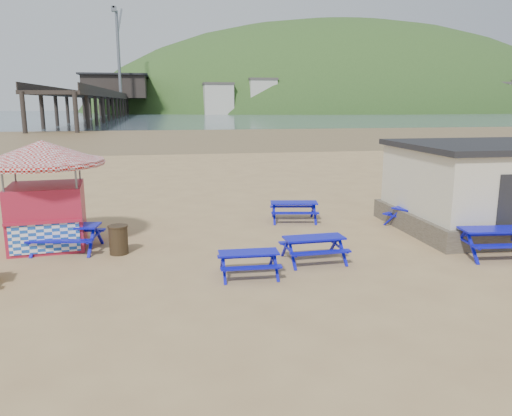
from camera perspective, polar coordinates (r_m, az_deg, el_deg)
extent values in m
plane|color=tan|center=(15.78, -4.29, -4.88)|extent=(400.00, 400.00, 0.00)
plane|color=olive|center=(70.19, -9.32, 8.12)|extent=(400.00, 400.00, 0.00)
plane|color=#4B5E6B|center=(185.08, -10.23, 10.41)|extent=(400.00, 400.00, 0.00)
cube|color=#1511B1|center=(16.61, -20.86, -1.91)|extent=(2.08, 1.08, 0.06)
cube|color=#1511B1|center=(17.29, -20.07, -2.38)|extent=(2.01, 0.59, 0.06)
cube|color=#1511B1|center=(16.08, -21.54, -3.54)|extent=(2.01, 0.59, 0.06)
cube|color=#1511B1|center=(19.50, 4.36, 0.62)|extent=(1.90, 1.01, 0.05)
cube|color=#1511B1|center=(20.15, 4.20, 0.17)|extent=(1.83, 0.56, 0.05)
cube|color=#1511B1|center=(18.97, 4.50, -0.58)|extent=(1.83, 0.56, 0.05)
cube|color=#1511B1|center=(19.66, 17.58, 0.18)|extent=(1.93, 1.49, 0.05)
cube|color=#1511B1|center=(20.04, 16.09, -0.33)|extent=(1.71, 1.09, 0.05)
cube|color=#1511B1|center=(19.40, 19.02, -0.92)|extent=(1.71, 1.09, 0.05)
cube|color=#1511B1|center=(13.35, -0.85, -5.11)|extent=(1.61, 0.67, 0.04)
cube|color=#1511B1|center=(13.92, -1.15, -5.45)|extent=(1.60, 0.27, 0.04)
cube|color=#1511B1|center=(12.93, -0.52, -6.84)|extent=(1.60, 0.27, 0.04)
cube|color=#1511B1|center=(14.62, 6.65, -3.39)|extent=(1.79, 0.75, 0.05)
cube|color=#1511B1|center=(15.22, 5.89, -3.82)|extent=(1.77, 0.32, 0.05)
cube|color=#1511B1|center=(14.16, 7.41, -5.07)|extent=(1.77, 0.32, 0.05)
cube|color=#1511B1|center=(16.64, 25.65, -2.22)|extent=(2.10, 0.99, 0.06)
cube|color=#1511B1|center=(17.28, 24.43, -2.70)|extent=(2.05, 0.48, 0.06)
cube|color=#1511B1|center=(16.15, 26.75, -3.89)|extent=(2.05, 0.48, 0.06)
cube|color=#A71C36|center=(17.29, -22.71, -0.85)|extent=(2.42, 2.42, 2.01)
cube|color=#A71C36|center=(16.16, -23.16, -1.55)|extent=(2.21, 0.32, 0.08)
cube|color=#194CB2|center=(16.31, -23.00, -3.25)|extent=(2.01, 0.24, 0.91)
cone|color=silver|center=(16.99, -23.27, 5.95)|extent=(4.18, 4.18, 0.70)
cylinder|color=silver|center=(17.02, -23.17, 4.78)|extent=(4.07, 4.07, 0.18)
cylinder|color=#352917|center=(15.87, -15.44, -3.56)|extent=(0.57, 0.57, 0.86)
cylinder|color=#352917|center=(15.76, -15.53, -2.02)|extent=(0.61, 0.61, 0.04)
cube|color=#665B4C|center=(20.51, 25.91, -1.10)|extent=(7.40, 5.40, 0.70)
cube|color=beige|center=(20.26, 26.30, 3.04)|extent=(7.00, 5.00, 2.30)
cube|color=black|center=(20.13, 26.61, 6.41)|extent=(7.30, 5.30, 0.20)
cube|color=black|center=(17.45, 27.09, 0.20)|extent=(0.90, 0.06, 2.00)
cube|color=black|center=(190.73, -15.84, 12.00)|extent=(9.00, 220.00, 0.60)
cube|color=black|center=(201.76, -15.63, 13.12)|extent=(22.00, 30.00, 8.00)
cube|color=black|center=(201.92, -15.70, 14.34)|extent=(24.00, 32.00, 0.60)
cylinder|color=slate|center=(180.18, -15.43, 16.51)|extent=(1.00, 1.00, 28.00)
cube|color=slate|center=(195.56, -15.31, 19.97)|extent=(0.60, 25.63, 12.38)
ellipsoid|color=#2D4C1E|center=(261.99, 10.04, 8.64)|extent=(264.00, 144.00, 108.00)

